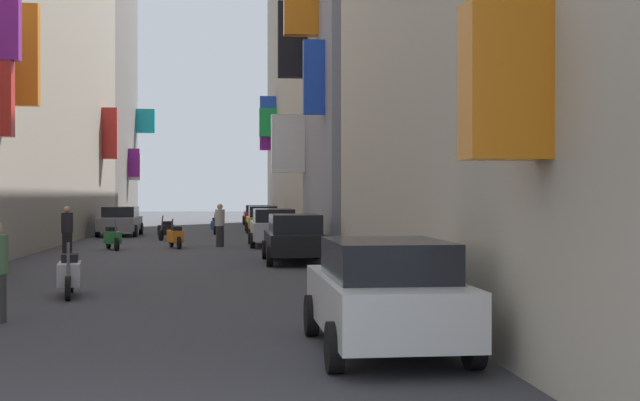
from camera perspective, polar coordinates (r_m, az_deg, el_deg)
The scene contains 17 objects.
ground_plane at distance 35.55m, azimuth -9.22°, elevation -2.95°, with size 140.00×140.00×0.00m, color #38383D.
building_left_mid_a at distance 40.63m, azimuth -20.65°, elevation 12.56°, with size 7.00×27.43×21.32m.
building_left_mid_b at distance 60.19m, azimuth -15.86°, elevation 8.17°, with size 7.39×13.22×20.48m.
building_right_mid_c at distance 51.55m, azimuth 0.62°, elevation 9.53°, with size 7.10×29.90×20.53m.
parked_car_grey at distance 43.38m, azimuth -13.48°, elevation -1.34°, with size 1.98×4.35×1.47m.
parked_car_yellow at distance 46.03m, azimuth -3.94°, elevation -1.25°, with size 1.86×4.03×1.45m.
parked_car_silver at distance 33.78m, azimuth -3.21°, elevation -1.78°, with size 1.94×4.49×1.50m.
parked_car_white at distance 11.07m, azimuth 4.43°, elevation -6.30°, with size 1.84×3.91×1.48m.
parked_car_red at distance 58.08m, azimuth -4.30°, elevation -0.94°, with size 1.99×3.91×1.36m.
parked_car_black at distance 25.47m, azimuth -1.75°, elevation -2.53°, with size 1.84×4.27×1.47m.
scooter_black at distance 38.95m, azimuth -10.47°, elevation -1.98°, with size 0.70×1.77×1.13m.
scooter_orange at distance 32.89m, azimuth -9.85°, elevation -2.42°, with size 0.73×1.93×1.13m.
scooter_silver at distance 17.75m, azimuth -16.73°, elevation -4.81°, with size 0.59×1.89×1.13m.
scooter_green at distance 32.35m, azimuth -13.98°, elevation -2.47°, with size 0.79×1.80×1.13m.
scooter_blue at distance 44.40m, azimuth -7.15°, elevation -1.69°, with size 0.49×1.86×1.13m.
pedestrian_crossing at distance 28.74m, azimuth -16.87°, elevation -2.06°, with size 0.50×0.50×1.70m.
pedestrian_near_left at distance 33.42m, azimuth -6.85°, elevation -1.70°, with size 0.39×0.39×1.71m.
Camera 1 is at (1.69, -5.44, 2.06)m, focal length 46.88 mm.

